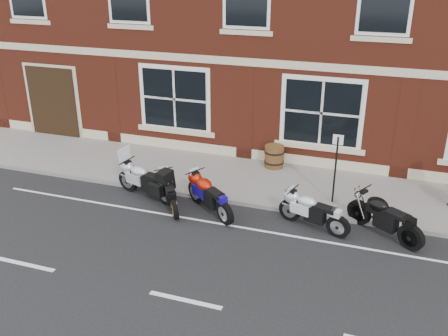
{
  "coord_description": "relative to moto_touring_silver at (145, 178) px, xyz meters",
  "views": [
    {
      "loc": [
        3.44,
        -10.62,
        6.59
      ],
      "look_at": [
        -0.73,
        1.6,
        0.98
      ],
      "focal_mm": 40.0,
      "sensor_mm": 36.0,
      "label": 1
    }
  ],
  "objects": [
    {
      "name": "ground",
      "position": [
        2.93,
        -1.02,
        -0.58
      ],
      "size": [
        80.0,
        80.0,
        0.0
      ],
      "primitive_type": "plane",
      "color": "black",
      "rests_on": "ground"
    },
    {
      "name": "sidewalk",
      "position": [
        2.93,
        1.98,
        -0.52
      ],
      "size": [
        30.0,
        3.0,
        0.12
      ],
      "primitive_type": "cube",
      "color": "slate",
      "rests_on": "ground"
    },
    {
      "name": "kerb",
      "position": [
        2.93,
        0.4,
        -0.52
      ],
      "size": [
        30.0,
        0.16,
        0.12
      ],
      "primitive_type": "cube",
      "color": "slate",
      "rests_on": "ground"
    },
    {
      "name": "moto_touring_silver",
      "position": [
        0.0,
        0.0,
        0.0
      ],
      "size": [
        2.1,
        0.81,
        1.42
      ],
      "rotation": [
        0.0,
        0.0,
        1.27
      ],
      "color": "black",
      "rests_on": "ground"
    },
    {
      "name": "moto_sport_red",
      "position": [
        2.1,
        -0.28,
        -0.02
      ],
      "size": [
        1.77,
        1.42,
        0.96
      ],
      "rotation": [
        0.0,
        0.0,
        0.91
      ],
      "color": "black",
      "rests_on": "ground"
    },
    {
      "name": "moto_sport_black",
      "position": [
        0.95,
        -0.33,
        -0.08
      ],
      "size": [
        1.19,
        1.66,
        0.87
      ],
      "rotation": [
        0.0,
        0.0,
        0.6
      ],
      "color": "black",
      "rests_on": "ground"
    },
    {
      "name": "moto_sport_silver",
      "position": [
        4.89,
        -0.23,
        -0.06
      ],
      "size": [
        1.94,
        0.78,
        0.9
      ],
      "rotation": [
        0.0,
        0.0,
        1.24
      ],
      "color": "black",
      "rests_on": "ground"
    },
    {
      "name": "moto_naked_black",
      "position": [
        6.63,
        -0.02,
        -0.0
      ],
      "size": [
        1.93,
        1.37,
        1.01
      ],
      "rotation": [
        0.0,
        0.0,
        0.97
      ],
      "color": "black",
      "rests_on": "ground"
    },
    {
      "name": "barrel_planter",
      "position": [
        3.08,
        3.08,
        -0.09
      ],
      "size": [
        0.65,
        0.65,
        0.73
      ],
      "color": "#462512",
      "rests_on": "sidewalk"
    },
    {
      "name": "parking_sign",
      "position": [
        5.23,
        1.18,
        0.7
      ],
      "size": [
        0.28,
        0.05,
        2.0
      ],
      "rotation": [
        0.0,
        0.0,
        -0.06
      ],
      "color": "black",
      "rests_on": "sidewalk"
    }
  ]
}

